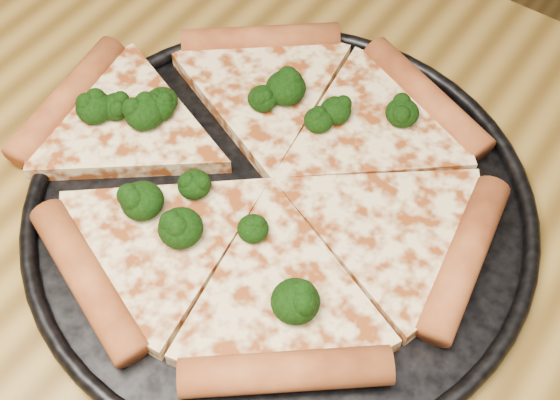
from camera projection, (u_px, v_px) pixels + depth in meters
The scene contains 4 objects.
dining_table at pixel (188, 388), 0.58m from camera, with size 1.20×0.90×0.75m.
pizza_pan at pixel (280, 206), 0.56m from camera, with size 0.38×0.38×0.02m.
pizza at pixel (264, 177), 0.56m from camera, with size 0.38×0.36×0.03m.
broccoli_florets at pixel (216, 151), 0.57m from camera, with size 0.26×0.22×0.02m.
Camera 1 is at (0.18, -0.13, 1.22)m, focal length 47.89 mm.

